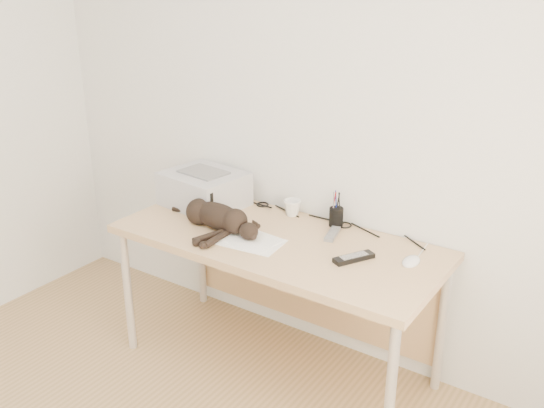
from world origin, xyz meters
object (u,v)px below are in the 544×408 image
Objects in this scene: desk at (286,256)px; pen_cup at (336,217)px; cat at (215,217)px; mouse at (411,259)px; printer at (204,189)px; mug at (292,208)px.

desk is 8.87× the size of pen_cup.
pen_cup is at bearing 42.24° from cat.
pen_cup is (0.48, 0.36, -0.01)m from cat.
cat reaches higher than mouse.
pen_cup is (0.73, 0.15, -0.04)m from printer.
cat is at bearing -168.76° from mouse.
desk is at bearing -177.29° from mouse.
pen_cup is (0.25, 0.01, 0.01)m from mug.
pen_cup is (0.16, 0.20, 0.18)m from desk.
mouse reaches higher than desk.
printer is (-0.57, 0.06, 0.23)m from desk.
cat is 0.42m from mug.
desk is 0.28m from mug.
cat is (-0.32, -0.16, 0.19)m from desk.
desk is 13.19× the size of mouse.
mug is (0.48, 0.14, -0.05)m from printer.
printer is 0.33m from cat.
mug is (-0.09, 0.19, 0.18)m from desk.
desk is 0.32m from pen_cup.
desk is 0.62m from printer.
cat reaches higher than mug.
mouse is at bearing 16.56° from cat.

